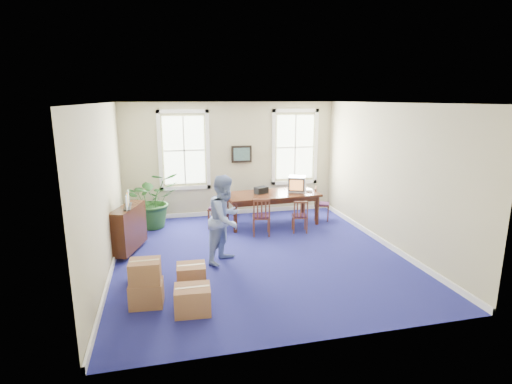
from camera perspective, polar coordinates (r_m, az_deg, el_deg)
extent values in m
plane|color=navy|center=(8.70, 0.28, -8.96)|extent=(6.50, 6.50, 0.00)
plane|color=white|center=(8.06, 0.31, 12.61)|extent=(6.50, 6.50, 0.00)
plane|color=tan|center=(11.37, -3.61, 4.66)|extent=(6.50, 0.00, 6.50)
plane|color=tan|center=(5.24, 8.79, -5.69)|extent=(6.50, 0.00, 6.50)
plane|color=tan|center=(8.08, -20.85, 0.31)|extent=(0.00, 6.50, 6.50)
plane|color=tan|center=(9.40, 18.38, 2.20)|extent=(0.00, 6.50, 6.50)
cube|color=white|center=(11.67, -3.47, -2.86)|extent=(6.00, 0.04, 0.12)
cube|color=white|center=(8.53, -19.79, -9.82)|extent=(0.04, 6.50, 0.12)
cube|color=white|center=(9.77, 17.57, -6.70)|extent=(0.04, 6.50, 0.12)
cube|color=white|center=(10.92, 7.61, 0.26)|extent=(0.22, 0.25, 0.05)
cube|color=black|center=(10.57, 0.75, 0.27)|extent=(0.40, 0.34, 0.17)
imported|color=#798EC2|center=(8.12, -4.42, -3.87)|extent=(1.10, 1.12, 1.81)
cube|color=#3E1D0E|center=(9.13, -17.70, -5.36)|extent=(0.71, 1.25, 0.95)
imported|color=#204C1D|center=(10.65, -14.50, -1.06)|extent=(1.59, 1.47, 1.47)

